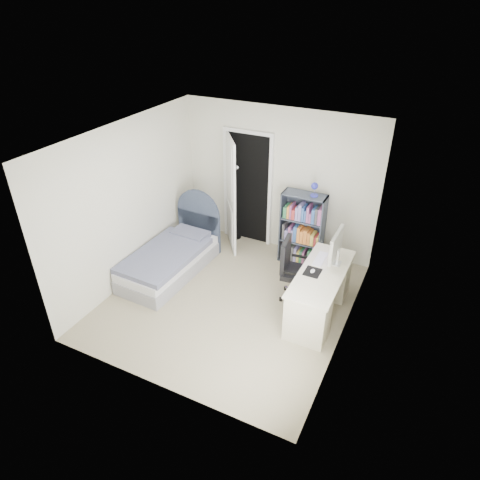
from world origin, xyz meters
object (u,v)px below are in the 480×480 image
at_px(desk, 320,291).
at_px(bookcase, 302,232).
at_px(nightstand, 198,214).
at_px(bed, 172,257).
at_px(office_chair, 293,267).
at_px(floor_lamp, 236,210).

bearing_deg(desk, bookcase, 120.15).
relative_size(nightstand, bookcase, 0.38).
distance_m(bed, bookcase, 2.19).
bearing_deg(bed, bookcase, 33.31).
bearing_deg(nightstand, office_chair, -26.20).
xyz_separation_m(bookcase, office_chair, (0.20, -0.99, -0.04)).
relative_size(bookcase, desk, 1.01).
height_order(nightstand, desk, desk).
distance_m(floor_lamp, desk, 2.45).
bearing_deg(bookcase, desk, -59.85).
distance_m(bookcase, office_chair, 1.01).
distance_m(bookcase, desk, 1.37).
height_order(desk, office_chair, desk).
bearing_deg(office_chair, floor_lamp, 142.01).
xyz_separation_m(desk, office_chair, (-0.48, 0.18, 0.15)).
bearing_deg(bed, office_chair, 5.63).
bearing_deg(floor_lamp, bed, -109.03).
xyz_separation_m(floor_lamp, desk, (2.01, -1.38, -0.20)).
height_order(bed, nightstand, bed).
xyz_separation_m(bed, floor_lamp, (0.48, 1.39, 0.35)).
height_order(bed, office_chair, bed).
distance_m(nightstand, office_chair, 2.56).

